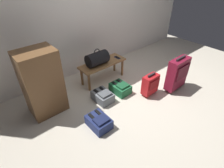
% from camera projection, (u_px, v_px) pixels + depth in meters
% --- Properties ---
extents(ground_plane, '(6.60, 6.60, 0.00)m').
position_uv_depth(ground_plane, '(142.00, 96.00, 3.37)').
color(ground_plane, beige).
extents(back_wall, '(6.00, 0.10, 2.80)m').
position_uv_depth(back_wall, '(89.00, 5.00, 3.56)').
color(back_wall, silver).
rests_on(back_wall, ground).
extents(bench, '(1.00, 0.36, 0.42)m').
position_uv_depth(bench, '(103.00, 65.00, 3.64)').
color(bench, olive).
rests_on(bench, ground).
extents(duffel_bag_black, '(0.44, 0.26, 0.34)m').
position_uv_depth(duffel_bag_black, '(97.00, 59.00, 3.46)').
color(duffel_bag_black, black).
rests_on(duffel_bag_black, bench).
extents(cell_phone, '(0.07, 0.14, 0.01)m').
position_uv_depth(cell_phone, '(117.00, 58.00, 3.78)').
color(cell_phone, '#191E4C').
rests_on(cell_phone, bench).
extents(suitcase_upright_burgundy, '(0.48, 0.21, 0.70)m').
position_uv_depth(suitcase_upright_burgundy, '(177.00, 73.00, 3.37)').
color(suitcase_upright_burgundy, maroon).
rests_on(suitcase_upright_burgundy, ground).
extents(suitcase_small_red, '(0.32, 0.18, 0.46)m').
position_uv_depth(suitcase_small_red, '(150.00, 84.00, 3.29)').
color(suitcase_small_red, red).
rests_on(suitcase_small_red, ground).
extents(backpack_navy, '(0.28, 0.38, 0.21)m').
position_uv_depth(backpack_navy, '(99.00, 122.00, 2.72)').
color(backpack_navy, navy).
rests_on(backpack_navy, ground).
extents(backpack_green, '(0.28, 0.38, 0.21)m').
position_uv_depth(backpack_green, '(120.00, 88.00, 3.43)').
color(backpack_green, '#1E6038').
rests_on(backpack_green, ground).
extents(backpack_grey, '(0.28, 0.38, 0.21)m').
position_uv_depth(backpack_grey, '(103.00, 96.00, 3.23)').
color(backpack_grey, slate).
rests_on(backpack_grey, ground).
extents(side_cabinet, '(0.56, 0.44, 1.10)m').
position_uv_depth(side_cabinet, '(42.00, 83.00, 2.77)').
color(side_cabinet, brown).
rests_on(side_cabinet, ground).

